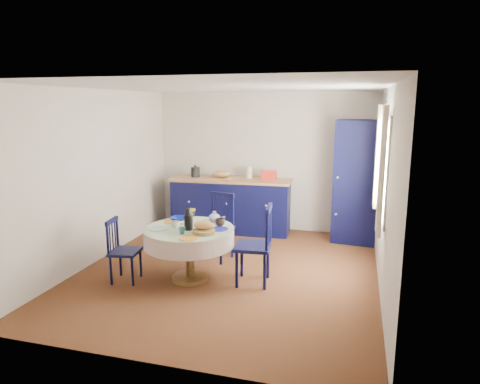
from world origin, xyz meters
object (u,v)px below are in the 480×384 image
object	(u,v)px
mug_b	(182,231)
cobalt_bowl	(179,219)
chair_right	(256,244)
mug_c	(220,222)
mug_d	(190,217)
kitchen_counter	(231,204)
chair_left	(122,250)
mug_a	(176,224)
pantry_cabinet	(357,182)
chair_far	(218,226)
dining_table	(190,237)

from	to	relation	value
mug_b	cobalt_bowl	size ratio (longest dim) A/B	0.40
mug_b	chair_right	bearing A→B (deg)	23.81
mug_c	mug_d	world-z (taller)	mug_c
kitchen_counter	chair_left	xyz separation A→B (m)	(-0.71, -2.57, -0.07)
mug_d	mug_a	bearing A→B (deg)	-92.74
chair_right	mug_a	bearing A→B (deg)	-87.26
mug_a	cobalt_bowl	distance (m)	0.34
pantry_cabinet	mug_b	size ratio (longest dim) A/B	23.00
chair_far	cobalt_bowl	distance (m)	0.72
chair_right	kitchen_counter	bearing A→B (deg)	-161.00
dining_table	chair_right	size ratio (longest dim) A/B	1.13
kitchen_counter	pantry_cabinet	bearing A→B (deg)	-4.52
mug_a	chair_left	bearing A→B (deg)	-160.13
mug_a	cobalt_bowl	world-z (taller)	mug_a
kitchen_counter	mug_a	size ratio (longest dim) A/B	19.72
dining_table	cobalt_bowl	world-z (taller)	dining_table
chair_right	mug_c	bearing A→B (deg)	-105.29
chair_far	chair_right	world-z (taller)	chair_right
kitchen_counter	chair_left	bearing A→B (deg)	-108.72
kitchen_counter	dining_table	world-z (taller)	kitchen_counter
mug_a	mug_d	bearing A→B (deg)	87.26
dining_table	chair_left	distance (m)	0.90
chair_right	mug_d	size ratio (longest dim) A/B	11.40
chair_left	dining_table	bearing A→B (deg)	-80.42
chair_left	mug_b	distance (m)	0.90
chair_left	chair_right	size ratio (longest dim) A/B	0.81
pantry_cabinet	chair_far	distance (m)	2.46
mug_b	mug_c	bearing A→B (deg)	53.92
dining_table	chair_far	size ratio (longest dim) A/B	1.19
mug_d	cobalt_bowl	xyz separation A→B (m)	(-0.12, -0.09, -0.01)
mug_a	mug_d	xyz separation A→B (m)	(0.02, 0.42, -0.00)
cobalt_bowl	mug_d	bearing A→B (deg)	38.24
kitchen_counter	chair_far	bearing A→B (deg)	-84.66
pantry_cabinet	chair_left	xyz separation A→B (m)	(-2.90, -2.52, -0.60)
mug_c	cobalt_bowl	size ratio (longest dim) A/B	0.57
dining_table	mug_d	size ratio (longest dim) A/B	12.90
chair_right	cobalt_bowl	size ratio (longest dim) A/B	4.65
mug_b	mug_d	bearing A→B (deg)	104.07
dining_table	cobalt_bowl	bearing A→B (deg)	133.49
kitchen_counter	mug_b	world-z (taller)	kitchen_counter
kitchen_counter	cobalt_bowl	world-z (taller)	kitchen_counter
dining_table	cobalt_bowl	size ratio (longest dim) A/B	5.26
chair_left	chair_far	xyz separation A→B (m)	(0.93, 1.14, 0.08)
cobalt_bowl	kitchen_counter	bearing A→B (deg)	85.66
kitchen_counter	mug_d	world-z (taller)	kitchen_counter
chair_right	cobalt_bowl	xyz separation A→B (m)	(-1.14, 0.17, 0.21)
mug_b	mug_c	world-z (taller)	mug_c
dining_table	chair_left	size ratio (longest dim) A/B	1.40
dining_table	chair_far	world-z (taller)	dining_table
pantry_cabinet	chair_right	distance (m)	2.49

